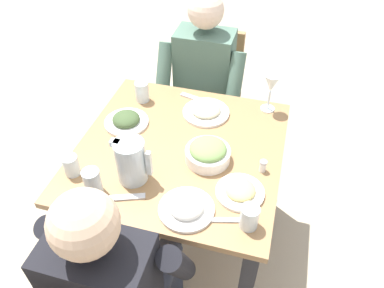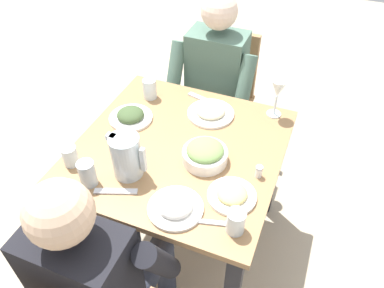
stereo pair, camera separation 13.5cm
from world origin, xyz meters
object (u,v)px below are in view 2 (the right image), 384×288
at_px(plate_fries, 232,195).
at_px(water_glass_near_left, 87,174).
at_px(dining_table, 180,165).
at_px(salt_shaker, 259,171).
at_px(plate_yoghurt, 175,206).
at_px(water_glass_center, 236,222).
at_px(salad_bowl, 205,153).
at_px(water_glass_near_right, 150,89).
at_px(wine_glass, 278,90).
at_px(plate_dolmas, 131,116).
at_px(plate_beans, 211,112).
at_px(diner_far, 211,91).
at_px(diner_near, 104,268).
at_px(water_pitcher, 126,156).
at_px(chair_far, 221,92).
at_px(water_glass_by_pitcher, 70,156).

xyz_separation_m(plate_fries, water_glass_near_left, (-0.55, -0.14, 0.04)).
relative_size(dining_table, salt_shaker, 16.48).
xyz_separation_m(plate_yoghurt, water_glass_center, (0.23, -0.00, 0.03)).
distance_m(salad_bowl, water_glass_near_right, 0.53).
bearing_deg(wine_glass, plate_dolmas, -155.29).
bearing_deg(salad_bowl, water_glass_center, -52.39).
distance_m(plate_beans, salt_shaker, 0.44).
bearing_deg(salt_shaker, diner_far, 124.12).
distance_m(diner_near, plate_fries, 0.54).
bearing_deg(water_glass_center, plate_fries, 111.57).
relative_size(plate_yoghurt, plate_fries, 1.11).
bearing_deg(plate_yoghurt, diner_far, 101.32).
distance_m(water_pitcher, plate_dolmas, 0.36).
distance_m(chair_far, salad_bowl, 0.90).
distance_m(diner_near, salad_bowl, 0.59).
xyz_separation_m(salad_bowl, water_glass_by_pitcher, (-0.51, -0.22, 0.00)).
bearing_deg(plate_dolmas, dining_table, -17.55).
distance_m(plate_beans, water_glass_center, 0.67).
xyz_separation_m(diner_far, plate_fries, (0.36, -0.78, 0.11)).
height_order(plate_beans, wine_glass, wine_glass).
bearing_deg(plate_beans, plate_dolmas, -153.31).
xyz_separation_m(water_glass_center, wine_glass, (-0.02, 0.71, 0.09)).
relative_size(plate_beans, wine_glass, 1.16).
relative_size(diner_far, water_glass_center, 11.90).
bearing_deg(water_glass_by_pitcher, salt_shaker, 16.45).
xyz_separation_m(diner_far, plate_dolmas, (-0.23, -0.50, 0.11)).
distance_m(salad_bowl, plate_beans, 0.32).
xyz_separation_m(diner_near, water_glass_by_pitcher, (-0.33, 0.32, 0.14)).
xyz_separation_m(dining_table, water_glass_center, (0.36, -0.33, 0.17)).
xyz_separation_m(plate_fries, water_glass_near_right, (-0.59, 0.48, 0.04)).
xyz_separation_m(water_glass_near_right, wine_glass, (0.62, 0.09, 0.09)).
relative_size(diner_far, water_glass_near_right, 11.11).
bearing_deg(wine_glass, water_glass_near_right, -171.43).
bearing_deg(diner_near, water_glass_by_pitcher, 135.79).
distance_m(water_glass_center, water_glass_by_pitcher, 0.74).
height_order(chair_far, diner_near, diner_near).
xyz_separation_m(diner_near, salt_shaker, (0.41, 0.54, 0.12)).
xyz_separation_m(plate_beans, wine_glass, (0.28, 0.12, 0.13)).
bearing_deg(plate_yoghurt, water_pitcher, 158.22).
distance_m(dining_table, plate_dolmas, 0.33).
relative_size(water_glass_center, water_glass_near_left, 0.86).
xyz_separation_m(salad_bowl, salt_shaker, (0.23, -0.00, -0.01)).
height_order(salad_bowl, plate_fries, salad_bowl).
distance_m(chair_far, plate_dolmas, 0.78).
xyz_separation_m(diner_near, plate_fries, (0.35, 0.40, 0.11)).
distance_m(water_pitcher, plate_yoghurt, 0.28).
xyz_separation_m(water_glass_center, water_glass_near_right, (-0.64, 0.61, 0.00)).
xyz_separation_m(diner_far, water_glass_center, (0.41, -0.91, 0.14)).
relative_size(plate_beans, water_glass_by_pitcher, 2.53).
relative_size(salad_bowl, water_glass_by_pitcher, 2.13).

